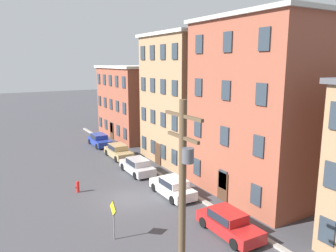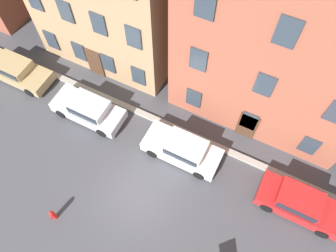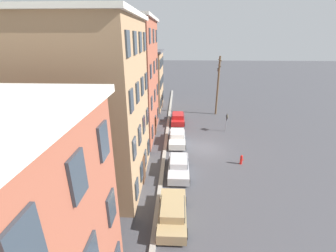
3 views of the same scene
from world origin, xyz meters
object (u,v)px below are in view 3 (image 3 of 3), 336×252
car_tan (173,212)px  caution_sign (226,119)px  car_white (177,137)px  utility_pole (218,83)px  fire_hydrant (241,159)px  car_red (178,118)px  car_silver (179,165)px

car_tan → caution_sign: size_ratio=1.79×
caution_sign → car_white: bearing=121.1°
car_white → caution_sign: 7.42m
car_white → utility_pole: bearing=-29.2°
fire_hydrant → car_white: bearing=55.0°
car_red → car_silver: bearing=-179.5°
car_tan → car_silver: (5.77, -0.39, 0.00)m
car_tan → fire_hydrant: 9.96m
car_white → utility_pole: (10.86, -6.08, 4.28)m
car_tan → utility_pole: utility_pole is taller
caution_sign → utility_pole: utility_pole is taller
utility_pole → caution_sign: bearing=-178.1°
car_red → fire_hydrant: (-11.03, -6.20, -0.27)m
car_tan → caution_sign: 17.07m
caution_sign → fire_hydrant: (-8.18, 0.06, -1.15)m
car_silver → utility_pole: 18.53m
car_silver → car_red: same height
car_white → caution_sign: (3.80, -6.31, 0.89)m
caution_sign → car_red: bearing=65.6°
car_silver → utility_pole: utility_pole is taller
caution_sign → fire_hydrant: size_ratio=2.56×
car_red → caution_sign: caution_sign is taller
car_silver → car_white: bearing=1.6°
car_tan → utility_pole: size_ratio=0.49×
car_red → caution_sign: size_ratio=1.79×
car_white → utility_pole: size_ratio=0.49×
car_tan → car_white: (11.95, -0.22, 0.00)m
car_tan → car_silver: bearing=-3.9°
car_white → fire_hydrant: car_white is taller
car_red → utility_pole: utility_pole is taller
car_tan → fire_hydrant: car_tan is taller
car_red → caution_sign: bearing=-114.4°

